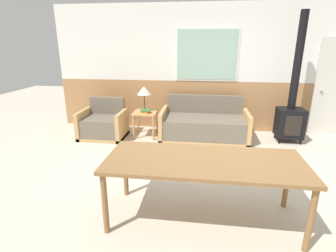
{
  "coord_description": "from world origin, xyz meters",
  "views": [
    {
      "loc": [
        -0.31,
        -3.22,
        1.9
      ],
      "look_at": [
        -0.87,
        0.95,
        0.56
      ],
      "focal_mm": 28.0,
      "sensor_mm": 36.0,
      "label": 1
    }
  ],
  "objects_px": {
    "table_lamp": "(144,91)",
    "dining_table": "(204,165)",
    "couch": "(204,126)",
    "side_table": "(145,117)",
    "armchair": "(103,125)",
    "wood_stove": "(291,109)"
  },
  "relations": [
    {
      "from": "table_lamp",
      "to": "dining_table",
      "type": "relative_size",
      "value": 0.25
    },
    {
      "from": "couch",
      "to": "side_table",
      "type": "height_order",
      "value": "couch"
    },
    {
      "from": "dining_table",
      "to": "table_lamp",
      "type": "bearing_deg",
      "value": 114.89
    },
    {
      "from": "couch",
      "to": "armchair",
      "type": "relative_size",
      "value": 1.94
    },
    {
      "from": "table_lamp",
      "to": "dining_table",
      "type": "height_order",
      "value": "table_lamp"
    },
    {
      "from": "dining_table",
      "to": "wood_stove",
      "type": "distance_m",
      "value": 3.2
    },
    {
      "from": "armchair",
      "to": "dining_table",
      "type": "xyz_separation_m",
      "value": [
        2.08,
        -2.45,
        0.4
      ]
    },
    {
      "from": "side_table",
      "to": "dining_table",
      "type": "bearing_deg",
      "value": -64.94
    },
    {
      "from": "dining_table",
      "to": "wood_stove",
      "type": "relative_size",
      "value": 0.85
    },
    {
      "from": "table_lamp",
      "to": "dining_table",
      "type": "distance_m",
      "value": 2.97
    },
    {
      "from": "couch",
      "to": "table_lamp",
      "type": "distance_m",
      "value": 1.43
    },
    {
      "from": "couch",
      "to": "table_lamp",
      "type": "bearing_deg",
      "value": 178.86
    },
    {
      "from": "side_table",
      "to": "wood_stove",
      "type": "bearing_deg",
      "value": 2.3
    },
    {
      "from": "side_table",
      "to": "armchair",
      "type": "bearing_deg",
      "value": -170.13
    },
    {
      "from": "armchair",
      "to": "wood_stove",
      "type": "distance_m",
      "value": 3.8
    },
    {
      "from": "couch",
      "to": "side_table",
      "type": "distance_m",
      "value": 1.23
    },
    {
      "from": "table_lamp",
      "to": "wood_stove",
      "type": "bearing_deg",
      "value": 0.66
    },
    {
      "from": "armchair",
      "to": "dining_table",
      "type": "height_order",
      "value": "armchair"
    },
    {
      "from": "couch",
      "to": "armchair",
      "type": "height_order",
      "value": "couch"
    },
    {
      "from": "couch",
      "to": "wood_stove",
      "type": "bearing_deg",
      "value": 1.99
    },
    {
      "from": "armchair",
      "to": "side_table",
      "type": "xyz_separation_m",
      "value": [
        0.86,
        0.15,
        0.18
      ]
    },
    {
      "from": "table_lamp",
      "to": "wood_stove",
      "type": "xyz_separation_m",
      "value": [
        2.94,
        0.03,
        -0.29
      ]
    }
  ]
}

